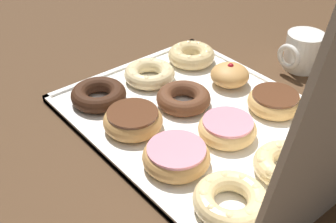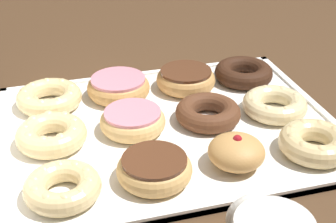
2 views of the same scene
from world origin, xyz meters
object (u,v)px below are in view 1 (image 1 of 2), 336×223
object	(u,v)px
chocolate_frosted_donut_6	(275,101)
coffee_mug	(303,51)
cruller_donut_11	(231,200)
chocolate_frosted_donut_5	(133,120)
cruller_donut_1	(150,73)
cruller_donut_9	(331,132)
pink_frosted_donut_8	(176,156)
jelly_filled_donut_3	(230,75)
cruller_donut_10	(285,166)
chocolate_cake_ring_donut_2	(99,95)
donut_box	(206,122)
cruller_donut_0	(191,55)
pink_frosted_donut_7	(227,128)
chocolate_cake_ring_donut_4	(185,97)

from	to	relation	value
chocolate_frosted_donut_6	coffee_mug	distance (m)	0.22
cruller_donut_11	coffee_mug	size ratio (longest dim) A/B	1.09
chocolate_frosted_donut_5	coffee_mug	world-z (taller)	coffee_mug
chocolate_frosted_donut_6	cruller_donut_1	bearing A→B (deg)	-63.31
chocolate_frosted_donut_6	cruller_donut_9	bearing A→B (deg)	91.21
chocolate_frosted_donut_6	cruller_donut_11	bearing A→B (deg)	26.32
pink_frosted_donut_8	chocolate_frosted_donut_6	bearing A→B (deg)	-179.57
jelly_filled_donut_3	chocolate_frosted_donut_5	world-z (taller)	jelly_filled_donut_3
cruller_donut_11	jelly_filled_donut_3	bearing A→B (deg)	-135.70
pink_frosted_donut_8	coffee_mug	size ratio (longest dim) A/B	1.09
pink_frosted_donut_8	cruller_donut_10	bearing A→B (deg)	133.42
cruller_donut_1	cruller_donut_10	size ratio (longest dim) A/B	1.01
chocolate_cake_ring_donut_2	pink_frosted_donut_8	distance (m)	0.25
donut_box	cruller_donut_0	size ratio (longest dim) A/B	4.97
cruller_donut_1	jelly_filled_donut_3	size ratio (longest dim) A/B	1.34
cruller_donut_10	coffee_mug	distance (m)	0.40
cruller_donut_0	pink_frosted_donut_7	world-z (taller)	cruller_donut_0
jelly_filled_donut_3	coffee_mug	xyz separation A→B (m)	(-0.20, 0.04, 0.01)
donut_box	cruller_donut_11	world-z (taller)	cruller_donut_11
donut_box	chocolate_frosted_donut_6	size ratio (longest dim) A/B	5.11
chocolate_cake_ring_donut_2	pink_frosted_donut_7	xyz separation A→B (m)	(-0.12, 0.25, 0.00)
chocolate_cake_ring_donut_4	coffee_mug	distance (m)	0.33
pink_frosted_donut_8	coffee_mug	xyz separation A→B (m)	(-0.46, -0.08, 0.02)
chocolate_cake_ring_donut_2	cruller_donut_11	bearing A→B (deg)	89.87
cruller_donut_9	cruller_donut_11	distance (m)	0.27
cruller_donut_0	pink_frosted_donut_8	size ratio (longest dim) A/B	0.95
pink_frosted_donut_7	pink_frosted_donut_8	bearing A→B (deg)	0.11
cruller_donut_1	jelly_filled_donut_3	xyz separation A→B (m)	(-0.13, 0.13, 0.01)
chocolate_cake_ring_donut_2	cruller_donut_11	size ratio (longest dim) A/B	0.98
chocolate_frosted_donut_5	pink_frosted_donut_8	distance (m)	0.13
chocolate_cake_ring_donut_4	chocolate_frosted_donut_5	size ratio (longest dim) A/B	0.98
cruller_donut_11	coffee_mug	world-z (taller)	coffee_mug
jelly_filled_donut_3	donut_box	bearing A→B (deg)	26.02
donut_box	cruller_donut_10	size ratio (longest dim) A/B	4.95
pink_frosted_donut_7	pink_frosted_donut_8	world-z (taller)	pink_frosted_donut_8
jelly_filled_donut_3	cruller_donut_9	xyz separation A→B (m)	(-0.00, 0.26, -0.01)
chocolate_frosted_donut_5	pink_frosted_donut_8	bearing A→B (deg)	88.67
cruller_donut_1	chocolate_cake_ring_donut_2	world-z (taller)	same
chocolate_cake_ring_donut_4	chocolate_frosted_donut_5	bearing A→B (deg)	-0.23
pink_frosted_donut_7	pink_frosted_donut_8	size ratio (longest dim) A/B	0.93
cruller_donut_1	jelly_filled_donut_3	distance (m)	0.18
donut_box	chocolate_cake_ring_donut_4	world-z (taller)	chocolate_cake_ring_donut_4
cruller_donut_1	pink_frosted_donut_8	xyz separation A→B (m)	(0.14, 0.25, 0.00)
coffee_mug	donut_box	bearing A→B (deg)	3.42
chocolate_cake_ring_donut_2	cruller_donut_10	world-z (taller)	cruller_donut_10
chocolate_frosted_donut_6	cruller_donut_11	xyz separation A→B (m)	(0.26, 0.13, -0.00)
cruller_donut_1	chocolate_cake_ring_donut_4	bearing A→B (deg)	89.26
cruller_donut_0	cruller_donut_11	size ratio (longest dim) A/B	0.96
cruller_donut_1	chocolate_cake_ring_donut_4	xyz separation A→B (m)	(0.00, 0.12, -0.00)
chocolate_frosted_donut_6	pink_frosted_donut_7	xyz separation A→B (m)	(0.14, 0.00, -0.00)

